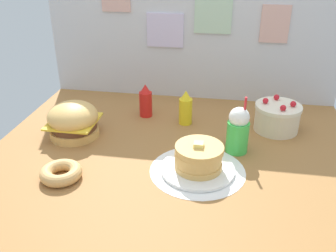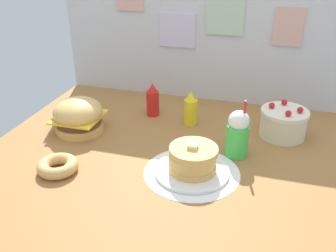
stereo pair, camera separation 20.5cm
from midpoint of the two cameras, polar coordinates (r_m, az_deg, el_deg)
name	(u,v)px [view 1 (the left image)]	position (r m, az deg, el deg)	size (l,w,h in m)	color
ground_plane	(172,159)	(2.01, -2.37, -5.16)	(2.05, 1.76, 0.02)	#9E6B38
back_wall	(192,32)	(2.63, 1.41, 14.24)	(2.05, 0.04, 0.95)	silver
doily_mat	(197,171)	(1.89, 1.47, -7.01)	(0.49, 0.49, 0.00)	white
burger	(73,120)	(2.27, -16.97, 0.77)	(0.29, 0.29, 0.21)	#DBA859
pancake_stack	(198,160)	(1.86, 1.54, -5.36)	(0.38, 0.38, 0.16)	white
layer_cake	(277,117)	(2.31, 14.10, 1.26)	(0.28, 0.28, 0.20)	beige
ketchup_bottle	(146,101)	(2.44, -5.89, 3.76)	(0.08, 0.08, 0.22)	red
mustard_bottle	(186,108)	(2.32, 0.21, 2.67)	(0.08, 0.08, 0.22)	yellow
cream_soda_cup	(238,130)	(2.01, 7.94, -0.72)	(0.12, 0.12, 0.33)	green
donut_pink_glaze	(61,172)	(1.93, -19.20, -6.90)	(0.21, 0.21, 0.06)	tan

